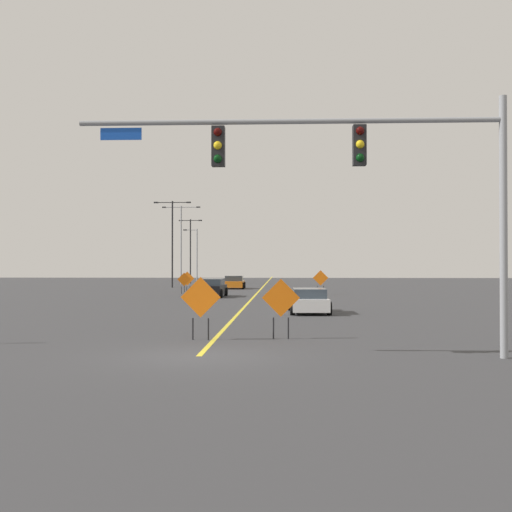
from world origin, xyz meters
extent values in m
plane|color=#38383A|center=(0.00, 0.00, 0.00)|extent=(195.33, 195.33, 0.00)
cube|color=yellow|center=(0.00, 54.26, 0.00)|extent=(0.16, 108.52, 0.01)
cylinder|color=gray|center=(7.90, 0.00, 3.39)|extent=(0.20, 0.20, 6.79)
cylinder|color=gray|center=(2.36, 0.00, 6.17)|extent=(11.09, 0.14, 0.14)
cube|color=black|center=(4.21, 0.00, 5.53)|extent=(0.34, 0.32, 1.05)
sphere|color=#3A0503|center=(4.21, -0.17, 5.88)|extent=(0.22, 0.22, 0.22)
sphere|color=yellow|center=(4.21, -0.17, 5.53)|extent=(0.22, 0.22, 0.22)
sphere|color=black|center=(4.21, -0.17, 5.18)|extent=(0.22, 0.22, 0.22)
cube|color=black|center=(0.51, 0.00, 5.53)|extent=(0.34, 0.32, 1.05)
sphere|color=#3A0503|center=(0.51, -0.17, 5.88)|extent=(0.22, 0.22, 0.22)
sphere|color=yellow|center=(0.51, -0.17, 5.53)|extent=(0.22, 0.22, 0.22)
sphere|color=black|center=(0.51, -0.17, 5.18)|extent=(0.22, 0.22, 0.22)
cube|color=#1447B7|center=(-2.08, 0.00, 5.88)|extent=(1.10, 0.03, 0.32)
cylinder|color=black|center=(-9.33, 49.94, 4.49)|extent=(0.16, 0.16, 8.97)
cylinder|color=black|center=(-10.19, 49.94, 8.82)|extent=(1.71, 0.08, 0.08)
cube|color=#262628|center=(-11.04, 49.94, 8.82)|extent=(0.44, 0.24, 0.14)
cylinder|color=black|center=(-8.48, 49.94, 8.82)|extent=(1.71, 0.08, 0.08)
cube|color=#262628|center=(-7.62, 49.94, 8.82)|extent=(0.44, 0.24, 0.14)
cylinder|color=black|center=(-9.53, 64.38, 4.04)|extent=(0.16, 0.16, 8.07)
cylinder|color=black|center=(-10.15, 64.38, 7.92)|extent=(1.24, 0.08, 0.08)
cube|color=#262628|center=(-10.77, 64.38, 7.92)|extent=(0.44, 0.24, 0.14)
cylinder|color=black|center=(-8.91, 64.38, 7.92)|extent=(1.24, 0.08, 0.08)
cube|color=#262628|center=(-8.29, 64.38, 7.92)|extent=(0.44, 0.24, 0.14)
cylinder|color=gray|center=(-9.20, 68.12, 3.53)|extent=(0.16, 0.16, 7.07)
cylinder|color=gray|center=(-9.99, 68.12, 6.92)|extent=(1.59, 0.08, 0.08)
cube|color=#262628|center=(-10.79, 68.12, 6.92)|extent=(0.44, 0.24, 0.14)
cylinder|color=gray|center=(-9.99, 59.82, 4.67)|extent=(0.16, 0.16, 9.35)
cylinder|color=gray|center=(-11.01, 59.82, 9.20)|extent=(2.05, 0.08, 0.08)
cube|color=#262628|center=(-12.04, 59.82, 9.20)|extent=(0.44, 0.24, 0.14)
cylinder|color=gray|center=(-8.96, 59.82, 9.20)|extent=(2.05, 0.08, 0.08)
cube|color=#262628|center=(-7.94, 59.82, 9.20)|extent=(0.44, 0.24, 0.14)
cube|color=orange|center=(-5.86, 35.48, 1.18)|extent=(1.10, 0.17, 1.10)
cylinder|color=black|center=(-6.08, 35.45, 0.30)|extent=(0.05, 0.05, 0.61)
cylinder|color=black|center=(-5.65, 35.51, 0.30)|extent=(0.05, 0.05, 0.61)
cube|color=orange|center=(2.14, 4.08, 1.33)|extent=(1.24, 0.06, 1.24)
cylinder|color=black|center=(1.90, 4.09, 0.35)|extent=(0.05, 0.05, 0.70)
cylinder|color=black|center=(2.38, 4.08, 0.35)|extent=(0.05, 0.05, 0.70)
cube|color=orange|center=(-6.08, 38.62, 1.18)|extent=(1.21, 0.11, 1.21)
cylinder|color=black|center=(-6.31, 38.63, 0.28)|extent=(0.05, 0.05, 0.56)
cylinder|color=black|center=(-5.84, 38.61, 0.28)|extent=(0.05, 0.05, 0.56)
cube|color=orange|center=(5.15, 34.82, 1.33)|extent=(1.23, 0.08, 1.23)
cylinder|color=black|center=(4.91, 34.83, 0.35)|extent=(0.05, 0.05, 0.70)
cylinder|color=black|center=(5.39, 34.81, 0.35)|extent=(0.05, 0.05, 0.70)
cube|color=orange|center=(-0.43, 3.72, 1.36)|extent=(1.30, 0.14, 1.30)
cylinder|color=black|center=(-0.68, 3.74, 0.35)|extent=(0.05, 0.05, 0.69)
cylinder|color=black|center=(-0.18, 3.70, 0.35)|extent=(0.05, 0.05, 0.69)
cube|color=orange|center=(-2.66, 46.83, 0.46)|extent=(1.90, 3.91, 0.61)
cube|color=#333D47|center=(-2.67, 47.02, 1.02)|extent=(1.70, 2.18, 0.51)
cylinder|color=black|center=(-3.58, 45.46, 0.32)|extent=(0.23, 0.64, 0.64)
cylinder|color=black|center=(-1.72, 45.47, 0.32)|extent=(0.23, 0.64, 0.64)
cylinder|color=black|center=(-3.61, 48.18, 0.32)|extent=(0.23, 0.64, 0.64)
cylinder|color=black|center=(-1.74, 48.20, 0.32)|extent=(0.23, 0.64, 0.64)
cube|color=black|center=(-3.12, 31.03, 0.51)|extent=(1.90, 4.54, 0.70)
cube|color=#333D47|center=(-3.11, 31.25, 1.10)|extent=(1.67, 2.67, 0.47)
cylinder|color=black|center=(-4.05, 29.48, 0.32)|extent=(0.24, 0.65, 0.64)
cylinder|color=black|center=(-2.28, 29.43, 0.32)|extent=(0.24, 0.65, 0.64)
cylinder|color=black|center=(-3.96, 32.62, 0.32)|extent=(0.24, 0.65, 0.64)
cylinder|color=black|center=(-2.19, 32.57, 0.32)|extent=(0.24, 0.65, 0.64)
cube|color=white|center=(3.48, 15.49, 0.46)|extent=(1.84, 4.52, 0.60)
cube|color=#333D47|center=(3.48, 15.27, 0.99)|extent=(1.62, 2.53, 0.46)
cylinder|color=black|center=(4.31, 17.08, 0.32)|extent=(0.23, 0.64, 0.64)
cylinder|color=black|center=(2.57, 17.04, 0.32)|extent=(0.23, 0.64, 0.64)
cylinder|color=black|center=(4.38, 13.95, 0.32)|extent=(0.23, 0.64, 0.64)
cylinder|color=black|center=(2.65, 13.90, 0.32)|extent=(0.23, 0.64, 0.64)
camera|label=1|loc=(2.24, -17.04, 2.43)|focal=45.69mm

